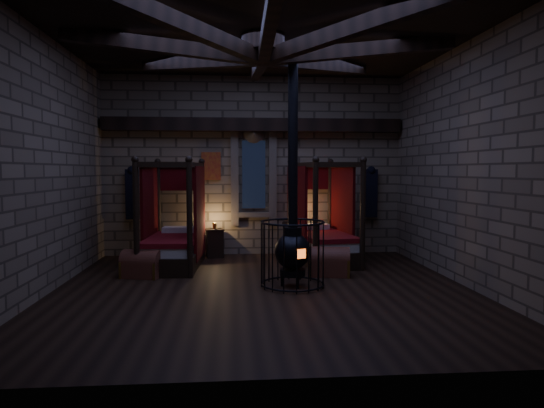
{
  "coord_description": "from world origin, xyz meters",
  "views": [
    {
      "loc": [
        -0.52,
        -8.0,
        2.0
      ],
      "look_at": [
        0.2,
        0.6,
        1.4
      ],
      "focal_mm": 32.0,
      "sensor_mm": 36.0,
      "label": 1
    }
  ],
  "objects": [
    {
      "name": "nightstand_left",
      "position": [
        -0.92,
        3.14,
        0.34
      ],
      "size": [
        0.47,
        0.45,
        0.8
      ],
      "rotation": [
        0.0,
        0.0,
        0.16
      ],
      "color": "black",
      "rests_on": "ground"
    },
    {
      "name": "trunk_left",
      "position": [
        -2.2,
        1.14,
        0.23
      ],
      "size": [
        0.81,
        0.63,
        0.53
      ],
      "rotation": [
        0.0,
        0.0,
        -0.28
      ],
      "color": "brown",
      "rests_on": "ground"
    },
    {
      "name": "room",
      "position": [
        -0.0,
        0.09,
        3.74
      ],
      "size": [
        7.02,
        7.02,
        4.29
      ],
      "color": "black",
      "rests_on": "ground"
    },
    {
      "name": "stove",
      "position": [
        0.52,
        0.19,
        0.66
      ],
      "size": [
        1.11,
        1.11,
        4.05
      ],
      "rotation": [
        0.0,
        0.0,
        0.39
      ],
      "color": "black",
      "rests_on": "ground"
    },
    {
      "name": "trunk_right",
      "position": [
        1.32,
        0.99,
        0.25
      ],
      "size": [
        0.83,
        0.61,
        0.56
      ],
      "rotation": [
        0.0,
        0.0,
        -0.17
      ],
      "color": "brown",
      "rests_on": "ground"
    },
    {
      "name": "bed_right",
      "position": [
        1.45,
        2.4,
        0.53
      ],
      "size": [
        1.35,
        2.19,
        2.16
      ],
      "rotation": [
        0.0,
        0.0,
        0.13
      ],
      "color": "black",
      "rests_on": "ground"
    },
    {
      "name": "nightstand_right",
      "position": [
        0.93,
        3.12,
        0.42
      ],
      "size": [
        0.61,
        0.59,
        0.89
      ],
      "rotation": [
        0.0,
        0.0,
        -0.25
      ],
      "color": "black",
      "rests_on": "ground"
    },
    {
      "name": "bed_left",
      "position": [
        -1.73,
        2.09,
        0.53
      ],
      "size": [
        1.21,
        2.12,
        2.16
      ],
      "rotation": [
        0.0,
        0.0,
        -0.06
      ],
      "color": "black",
      "rests_on": "ground"
    }
  ]
}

